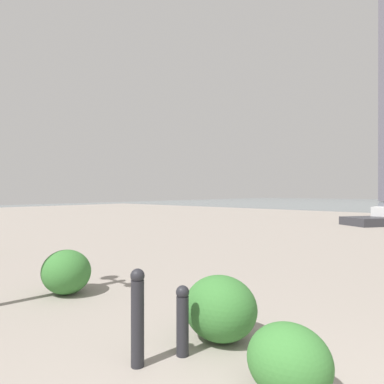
% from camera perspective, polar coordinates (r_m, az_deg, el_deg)
% --- Properties ---
extents(bollard_near, '(0.13, 0.13, 0.68)m').
position_cam_1_polar(bollard_near, '(3.45, -1.63, -20.78)').
color(bollard_near, '#232328').
rests_on(bollard_near, ground).
extents(bollard_mid, '(0.13, 0.13, 0.88)m').
position_cam_1_polar(bollard_mid, '(3.26, -9.27, -20.06)').
color(bollard_mid, '#232328').
rests_on(bollard_mid, ground).
extents(shrub_low, '(0.80, 0.72, 0.68)m').
position_cam_1_polar(shrub_low, '(5.66, -20.64, -12.61)').
color(shrub_low, '#387533').
rests_on(shrub_low, ground).
extents(shrub_wide, '(0.66, 0.59, 0.56)m').
position_cam_1_polar(shrub_wide, '(2.97, 16.19, -25.90)').
color(shrub_wide, '#387533').
rests_on(shrub_wide, ground).
extents(shrub_tall, '(0.80, 0.72, 0.68)m').
position_cam_1_polar(shrub_tall, '(3.78, 4.85, -19.08)').
color(shrub_tall, '#387533').
rests_on(shrub_tall, ground).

